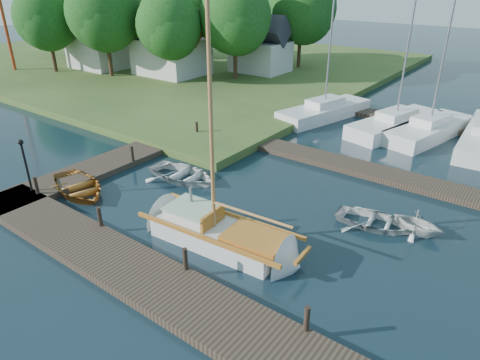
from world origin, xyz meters
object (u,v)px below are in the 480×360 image
Objects in this scene: tender_a at (182,172)px; house_c at (260,49)px; sailboat at (222,236)px; tree_6 at (66,9)px; mooring_post_0 at (36,185)px; lamp_post at (24,158)px; mooring_post_3 at (307,319)px; tree_0 at (47,17)px; tender_d at (419,221)px; mooring_post_4 at (132,154)px; tree_4 at (197,4)px; tree_3 at (235,16)px; tree_5 at (131,11)px; marina_boat_1 at (395,123)px; tree_7 at (302,7)px; marina_boat_0 at (324,110)px; mooring_post_1 at (100,217)px; dinghy at (78,185)px; tender_c at (375,219)px; house_a at (171,47)px; house_b at (100,44)px; marina_boat_2 at (429,128)px; tree_1 at (104,12)px; tree_2 at (169,24)px; mooring_post_2 at (185,259)px; mooring_post_5 at (197,128)px.

house_c is (-10.23, 21.65, 2.20)m from tender_a.
sailboat is 42.12m from tree_6.
lamp_post is (-0.50, 0.00, 1.17)m from mooring_post_0.
tree_0 reaches higher than mooring_post_3.
tree_0 reaches higher than tender_d.
mooring_post_4 is 25.56m from tree_0.
lamp_post is at bearing -170.72° from sailboat.
tree_4 is at bearing 62.53° from tender_d.
tree_3 is 1.08× the size of tree_5.
marina_boat_1 is 19.58m from tree_7.
marina_boat_0 reaches higher than tree_3.
dinghy is (-3.64, 1.47, -0.30)m from mooring_post_1.
tree_6 is (-28.50, 21.05, 4.94)m from mooring_post_0.
tender_c is (12.87, 6.82, -0.38)m from mooring_post_0.
house_a is (-17.23, 2.50, 2.39)m from marina_boat_0.
house_a is 1.09× the size of house_b.
tender_c is at bearing -130.67° from marina_boat_0.
mooring_post_0 is 22.15m from marina_boat_2.
tender_a is at bearing -30.04° from tree_1.
tree_2 is 5.68m from tree_3.
mooring_post_0 is 24.49m from tree_3.
tree_4 is at bearing -158.20° from tree_7.
house_c is at bearing 15.14° from tree_6.
tender_a is at bearing 162.70° from marina_boat_2.
tender_c is at bearing 95.27° from mooring_post_3.
mooring_post_2 is 0.21× the size of dinghy.
sailboat is 0.95× the size of marina_boat_0.
sailboat is at bearing -65.28° from tree_7.
house_a is at bearing 128.99° from mooring_post_1.
house_b is 8.74m from tree_6.
tree_6 is (-22.00, -5.95, 3.06)m from house_c.
mooring_post_3 is 39.32m from tree_0.
house_a is at bearing 141.07° from mooring_post_3.
mooring_post_0 is 0.07× the size of marina_boat_2.
tree_4 is (8.00, 12.00, 0.84)m from tree_0.
tree_0 reaches higher than mooring_post_0.
house_c is (-7.00, 17.00, 1.88)m from mooring_post_5.
tree_7 is at bearing 100.86° from mooring_post_4.
tree_0 is at bearing -45.00° from tree_6.
sailboat reaches higher than house_b.
mooring_post_5 reaches higher than tender_a.
tree_2 reaches higher than dinghy.
house_b is (-21.00, 14.00, 2.07)m from mooring_post_4.
tree_2 is (-15.00, 19.05, 4.55)m from mooring_post_1.
house_c is (-20.86, 19.66, 2.06)m from tender_d.
marina_boat_1 is at bearing 29.52° from tender_d.
tree_0 is 14.45m from tree_4.
mooring_post_4 is at bearing 84.29° from mooring_post_0.
mooring_post_0 is 28.03m from house_b.
mooring_post_4 is 0.26× the size of tender_c.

